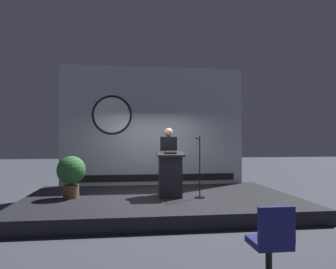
% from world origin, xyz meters
% --- Properties ---
extents(ground_plane, '(40.00, 40.00, 0.00)m').
position_xyz_m(ground_plane, '(0.00, 0.00, 0.00)').
color(ground_plane, '#383D47').
extents(stage_platform, '(6.40, 4.00, 0.30)m').
position_xyz_m(stage_platform, '(0.00, 0.00, 0.15)').
color(stage_platform, black).
rests_on(stage_platform, ground).
extents(banner_display, '(5.52, 0.12, 3.56)m').
position_xyz_m(banner_display, '(-0.03, 1.85, 2.07)').
color(banner_display, '#B2B7C1').
rests_on(banner_display, stage_platform).
extents(podium, '(0.64, 0.50, 1.10)m').
position_xyz_m(podium, '(0.22, -0.23, 0.84)').
color(podium, '#26262B').
rests_on(podium, stage_platform).
extents(speaker_person, '(0.40, 0.26, 1.65)m').
position_xyz_m(speaker_person, '(0.24, 0.25, 1.15)').
color(speaker_person, black).
rests_on(speaker_person, stage_platform).
extents(microphone_stand, '(0.24, 0.47, 1.46)m').
position_xyz_m(microphone_stand, '(0.89, -0.33, 0.80)').
color(microphone_stand, black).
rests_on(microphone_stand, stage_platform).
extents(potted_plant, '(0.66, 0.66, 0.98)m').
position_xyz_m(potted_plant, '(-2.09, -0.00, 0.89)').
color(potted_plant, brown).
rests_on(potted_plant, stage_platform).
extents(audience_chair_left, '(0.44, 0.45, 0.89)m').
position_xyz_m(audience_chair_left, '(0.92, -3.95, 0.49)').
color(audience_chair_left, black).
rests_on(audience_chair_left, ground).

